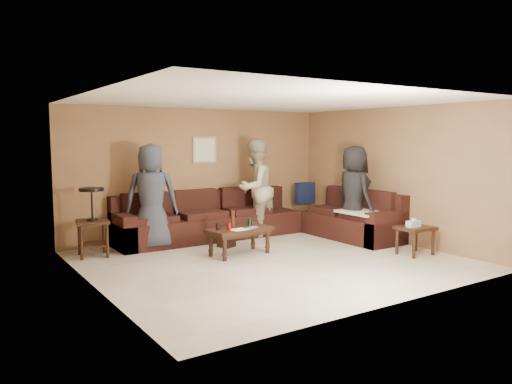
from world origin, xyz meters
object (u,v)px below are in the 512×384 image
(end_table_left, at_px, (92,221))
(person_middle, at_px, (255,188))
(coffee_table, at_px, (239,232))
(sectional_sofa, at_px, (262,222))
(person_right, at_px, (354,193))
(side_table_right, at_px, (415,230))
(person_left, at_px, (152,197))
(waste_bin, at_px, (226,239))

(end_table_left, distance_m, person_middle, 3.17)
(coffee_table, bearing_deg, sectional_sofa, 40.59)
(person_right, bearing_deg, sectional_sofa, 58.99)
(sectional_sofa, bearing_deg, side_table_right, -60.89)
(side_table_right, height_order, person_left, person_left)
(sectional_sofa, bearing_deg, coffee_table, -139.41)
(end_table_left, relative_size, person_right, 0.63)
(waste_bin, distance_m, person_middle, 1.38)
(sectional_sofa, distance_m, person_right, 1.83)
(person_right, bearing_deg, end_table_left, 79.78)
(waste_bin, bearing_deg, person_middle, 29.89)
(person_right, bearing_deg, waste_bin, 77.32)
(coffee_table, relative_size, person_middle, 0.59)
(end_table_left, height_order, waste_bin, end_table_left)
(waste_bin, xyz_separation_m, person_middle, (0.97, 0.56, 0.81))
(side_table_right, xyz_separation_m, person_middle, (-1.34, 2.80, 0.55))
(person_middle, bearing_deg, coffee_table, 27.39)
(person_left, bearing_deg, coffee_table, 155.50)
(person_middle, bearing_deg, end_table_left, -20.50)
(coffee_table, bearing_deg, waste_bin, 79.11)
(sectional_sofa, relative_size, coffee_table, 4.13)
(coffee_table, distance_m, person_right, 2.47)
(sectional_sofa, height_order, person_left, person_left)
(sectional_sofa, height_order, coffee_table, sectional_sofa)
(coffee_table, xyz_separation_m, person_right, (2.41, -0.17, 0.51))
(coffee_table, bearing_deg, person_right, -4.12)
(side_table_right, height_order, person_middle, person_middle)
(sectional_sofa, xyz_separation_m, person_right, (1.37, -1.07, 0.57))
(sectional_sofa, xyz_separation_m, person_left, (-2.09, 0.30, 0.60))
(person_middle, xyz_separation_m, person_right, (1.32, -1.38, -0.06))
(sectional_sofa, xyz_separation_m, person_middle, (0.05, 0.31, 0.63))
(waste_bin, relative_size, person_middle, 0.15)
(side_table_right, relative_size, person_middle, 0.32)
(sectional_sofa, distance_m, person_left, 2.19)
(side_table_right, bearing_deg, person_left, 141.30)
(coffee_table, height_order, person_right, person_right)
(side_table_right, relative_size, person_right, 0.35)
(side_table_right, relative_size, waste_bin, 2.10)
(end_table_left, relative_size, person_middle, 0.59)
(person_right, bearing_deg, person_left, 75.49)
(coffee_table, xyz_separation_m, side_table_right, (2.43, -1.60, 0.03))
(end_table_left, bearing_deg, sectional_sofa, -5.85)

